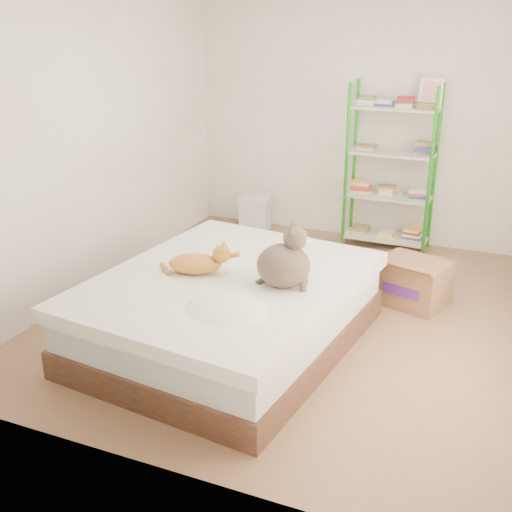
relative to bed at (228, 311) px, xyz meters
The scene contains 7 objects.
room 1.28m from the bed, 64.07° to the left, with size 3.81×4.21×2.61m.
bed is the anchor object (origin of this frame).
orange_cat 0.44m from the bed, behind, with size 0.46×0.25×0.19m, color orange, non-canonical shape.
grey_cat 0.66m from the bed, ahead, with size 0.34×0.40×0.46m, color brown, non-canonical shape.
shelf_unit 2.70m from the bed, 76.02° to the left, with size 0.88×0.36×1.74m.
cardboard_box 1.71m from the bed, 47.86° to the left, with size 0.65×0.66×0.44m.
white_bin 2.66m from the bed, 108.64° to the left, with size 0.38×0.34×0.39m.
Camera 1 is at (1.53, -4.55, 2.40)m, focal length 45.00 mm.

